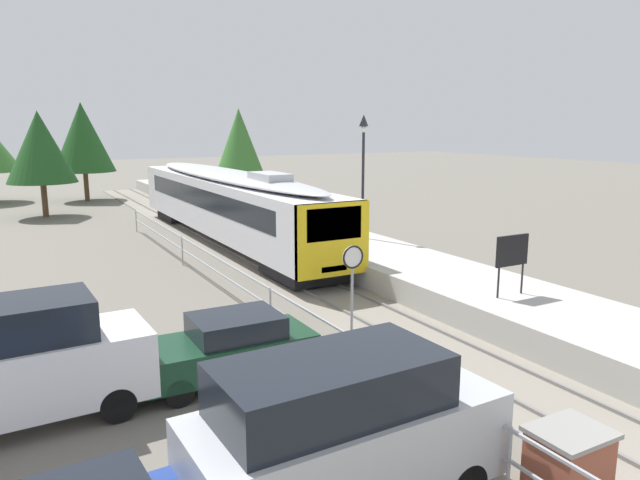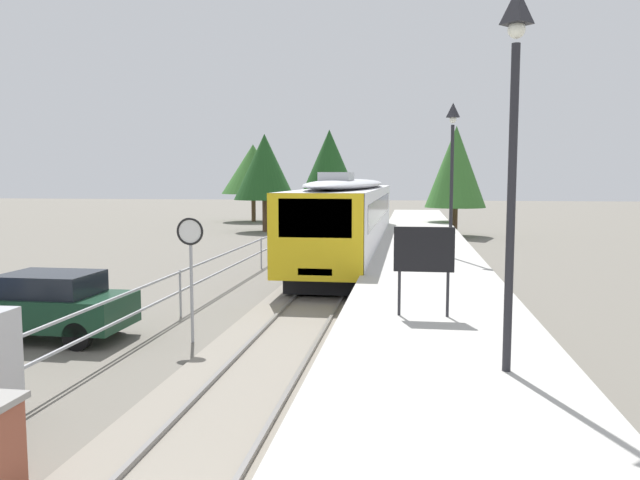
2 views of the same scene
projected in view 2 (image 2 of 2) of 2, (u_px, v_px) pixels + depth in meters
ground_plane at (274, 265)px, 26.29m from camera, size 160.00×160.00×0.00m
track_rails at (344, 266)px, 25.86m from camera, size 3.20×60.00×0.14m
commuter_train at (350, 212)px, 28.01m from camera, size 2.82×20.99×3.74m
station_platform at (423, 257)px, 25.35m from camera, size 3.90×60.00×0.90m
platform_lamp_near_end at (514, 108)px, 8.56m from camera, size 0.34×0.34×5.35m
platform_lamp_mid_platform at (452, 151)px, 21.44m from camera, size 0.34×0.34×5.35m
platform_notice_board at (424, 253)px, 12.37m from camera, size 1.20×0.08×1.80m
speed_limit_sign at (190, 248)px, 13.67m from camera, size 0.61×0.10×2.81m
carpark_fence at (180, 283)px, 16.40m from camera, size 0.06×36.06×1.25m
parked_hatchback_dark_green at (44, 305)px, 14.14m from camera, size 4.02×1.80×1.53m
tree_behind_carpark at (253, 169)px, 52.63m from camera, size 5.39×5.39×6.54m
tree_behind_station_far at (329, 163)px, 49.29m from camera, size 4.60×4.60×7.53m
tree_distant_left at (265, 167)px, 42.52m from camera, size 4.24×4.24×6.70m
tree_distant_centre at (456, 167)px, 39.19m from camera, size 3.85×3.85×6.97m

